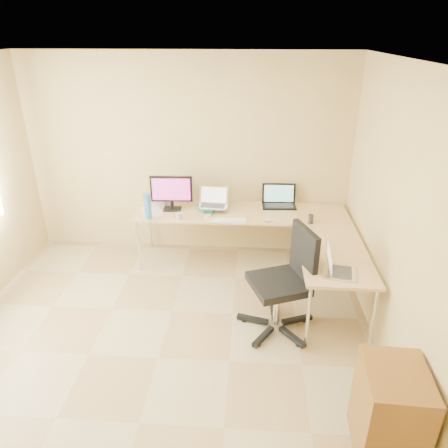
# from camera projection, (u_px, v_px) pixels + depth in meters

# --- Properties ---
(floor) EXTENTS (4.50, 4.50, 0.00)m
(floor) POSITION_uv_depth(u_px,v_px,m) (158.00, 358.00, 3.93)
(floor) COLOR tan
(floor) RESTS_ON ground
(ceiling) EXTENTS (4.50, 4.50, 0.00)m
(ceiling) POSITION_uv_depth(u_px,v_px,m) (132.00, 64.00, 2.82)
(ceiling) COLOR white
(ceiling) RESTS_ON ground
(wall_back) EXTENTS (4.50, 0.00, 4.50)m
(wall_back) POSITION_uv_depth(u_px,v_px,m) (188.00, 157.00, 5.41)
(wall_back) COLOR tan
(wall_back) RESTS_ON ground
(wall_right) EXTENTS (0.00, 4.50, 4.50)m
(wall_right) POSITION_uv_depth(u_px,v_px,m) (412.00, 243.00, 3.25)
(wall_right) COLOR tan
(wall_right) RESTS_ON ground
(desk_main) EXTENTS (2.65, 0.70, 0.73)m
(desk_main) POSITION_uv_depth(u_px,v_px,m) (241.00, 237.00, 5.40)
(desk_main) COLOR tan
(desk_main) RESTS_ON ground
(desk_return) EXTENTS (0.70, 1.30, 0.73)m
(desk_return) POSITION_uv_depth(u_px,v_px,m) (330.00, 282.00, 4.44)
(desk_return) COLOR tan
(desk_return) RESTS_ON ground
(monitor) EXTENTS (0.53, 0.19, 0.45)m
(monitor) POSITION_uv_depth(u_px,v_px,m) (172.00, 193.00, 5.20)
(monitor) COLOR black
(monitor) RESTS_ON desk_main
(book_stack) EXTENTS (0.36, 0.40, 0.06)m
(book_stack) POSITION_uv_depth(u_px,v_px,m) (210.00, 205.00, 5.36)
(book_stack) COLOR #148063
(book_stack) RESTS_ON desk_main
(laptop_center) EXTENTS (0.39, 0.31, 0.24)m
(laptop_center) POSITION_uv_depth(u_px,v_px,m) (213.00, 198.00, 5.20)
(laptop_center) COLOR silver
(laptop_center) RESTS_ON desk_main
(laptop_black) EXTENTS (0.44, 0.33, 0.27)m
(laptop_black) POSITION_uv_depth(u_px,v_px,m) (279.00, 196.00, 5.34)
(laptop_black) COLOR black
(laptop_black) RESTS_ON desk_main
(keyboard) EXTENTS (0.41, 0.14, 0.02)m
(keyboard) POSITION_uv_depth(u_px,v_px,m) (229.00, 220.00, 4.98)
(keyboard) COLOR white
(keyboard) RESTS_ON desk_main
(mouse) EXTENTS (0.12, 0.09, 0.04)m
(mouse) POSITION_uv_depth(u_px,v_px,m) (268.00, 220.00, 4.96)
(mouse) COLOR beige
(mouse) RESTS_ON desk_main
(mug) EXTENTS (0.11, 0.11, 0.08)m
(mug) POSITION_uv_depth(u_px,v_px,m) (179.00, 216.00, 5.00)
(mug) COLOR beige
(mug) RESTS_ON desk_main
(cd_stack) EXTENTS (0.14, 0.14, 0.03)m
(cd_stack) POSITION_uv_depth(u_px,v_px,m) (208.00, 214.00, 5.14)
(cd_stack) COLOR silver
(cd_stack) RESTS_ON desk_main
(water_bottle) EXTENTS (0.12, 0.12, 0.32)m
(water_bottle) POSITION_uv_depth(u_px,v_px,m) (147.00, 206.00, 4.98)
(water_bottle) COLOR #2D77B6
(water_bottle) RESTS_ON desk_main
(papers) EXTENTS (0.35, 0.40, 0.01)m
(papers) POSITION_uv_depth(u_px,v_px,m) (152.00, 211.00, 5.23)
(papers) COLOR white
(papers) RESTS_ON desk_main
(white_box) EXTENTS (0.28, 0.23, 0.09)m
(white_box) POSITION_uv_depth(u_px,v_px,m) (156.00, 202.00, 5.42)
(white_box) COLOR beige
(white_box) RESTS_ON desk_main
(desk_fan) EXTENTS (0.32, 0.32, 0.31)m
(desk_fan) POSITION_uv_depth(u_px,v_px,m) (169.00, 192.00, 5.42)
(desk_fan) COLOR silver
(desk_fan) RESTS_ON desk_main
(black_cup) EXTENTS (0.08, 0.08, 0.11)m
(black_cup) POSITION_uv_depth(u_px,v_px,m) (311.00, 219.00, 4.90)
(black_cup) COLOR black
(black_cup) RESTS_ON desk_main
(laptop_return) EXTENTS (0.41, 0.34, 0.24)m
(laptop_return) POSITION_uv_depth(u_px,v_px,m) (341.00, 262.00, 3.86)
(laptop_return) COLOR #B1B1B1
(laptop_return) RESTS_ON desk_return
(office_chair) EXTENTS (0.87, 0.87, 1.12)m
(office_chair) POSITION_uv_depth(u_px,v_px,m) (278.00, 287.00, 4.12)
(office_chair) COLOR black
(office_chair) RESTS_ON ground
(cabinet) EXTENTS (0.45, 0.55, 0.73)m
(cabinet) POSITION_uv_depth(u_px,v_px,m) (390.00, 413.00, 2.94)
(cabinet) COLOR brown
(cabinet) RESTS_ON ground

